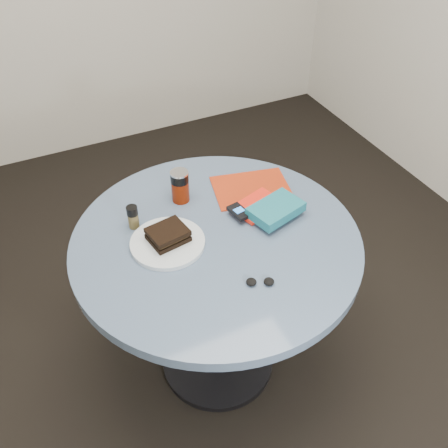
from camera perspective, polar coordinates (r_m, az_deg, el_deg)
name	(u,v)px	position (r m, az deg, el deg)	size (l,w,h in m)	color
ground	(218,361)	(2.29, -0.70, -15.41)	(4.00, 4.00, 0.00)	black
table	(217,270)	(1.83, -0.85, -5.29)	(1.00, 1.00, 0.75)	black
plate	(168,243)	(1.69, -6.46, -2.15)	(0.25, 0.25, 0.02)	silver
sandwich	(168,235)	(1.68, -6.43, -1.22)	(0.14, 0.12, 0.04)	black
soda_can	(180,186)	(1.84, -5.04, 4.33)	(0.08, 0.08, 0.13)	#6C1A05
pepper_grinder	(133,217)	(1.75, -10.36, 0.81)	(0.05, 0.05, 0.09)	brown
magazine	(251,189)	(1.92, 3.15, 4.07)	(0.29, 0.22, 0.01)	#98280D
red_book	(257,206)	(1.83, 3.82, 2.11)	(0.18, 0.12, 0.01)	red
novel	(276,209)	(1.78, 5.94, 1.66)	(0.19, 0.12, 0.04)	#165B69
mp3_player	(239,212)	(1.77, 1.72, 1.40)	(0.06, 0.09, 0.02)	black
headphones	(260,282)	(1.56, 4.15, -6.60)	(0.09, 0.07, 0.02)	black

